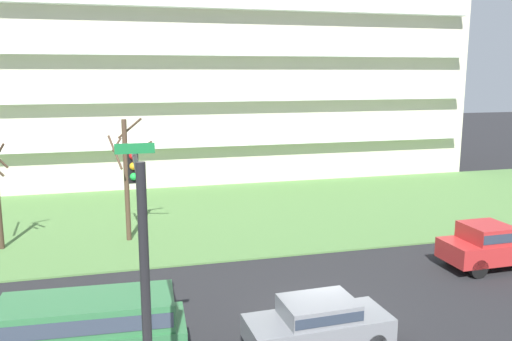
{
  "coord_description": "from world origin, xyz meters",
  "views": [
    {
      "loc": [
        -6.49,
        -15.97,
        8.31
      ],
      "look_at": [
        -0.7,
        6.0,
        4.09
      ],
      "focal_mm": 37.14,
      "sensor_mm": 36.0,
      "label": 1
    }
  ],
  "objects": [
    {
      "name": "van_green_near_left",
      "position": [
        -7.5,
        -2.0,
        1.4
      ],
      "size": [
        5.3,
        2.28,
        2.36
      ],
      "rotation": [
        0.0,
        0.0,
        -0.05
      ],
      "color": "#2D6B3D",
      "rests_on": "ground"
    },
    {
      "name": "apartment_building",
      "position": [
        0.0,
        28.64,
        8.0
      ],
      "size": [
        42.49,
        14.23,
        15.99
      ],
      "color": "beige",
      "rests_on": "ground"
    },
    {
      "name": "sedan_gray_center_left",
      "position": [
        -0.86,
        -2.0,
        0.87
      ],
      "size": [
        4.47,
        1.98,
        1.57
      ],
      "rotation": [
        0.0,
        0.0,
        0.04
      ],
      "color": "slate",
      "rests_on": "ground"
    },
    {
      "name": "pickup_red_center_right",
      "position": [
        9.21,
        2.5,
        1.02
      ],
      "size": [
        5.43,
        2.09,
        1.95
      ],
      "rotation": [
        0.0,
        0.0,
        3.16
      ],
      "color": "#B22828",
      "rests_on": "ground"
    },
    {
      "name": "ground",
      "position": [
        0.0,
        0.0,
        0.0
      ],
      "size": [
        160.0,
        160.0,
        0.0
      ],
      "primitive_type": "plane",
      "color": "#232326"
    },
    {
      "name": "traffic_signal_mast",
      "position": [
        -6.13,
        -4.91,
        4.6
      ],
      "size": [
        0.9,
        5.25,
        6.76
      ],
      "color": "black",
      "rests_on": "ground"
    },
    {
      "name": "tree_left",
      "position": [
        -6.15,
        10.24,
        3.37
      ],
      "size": [
        2.14,
        2.14,
        6.14
      ],
      "color": "#4C3828",
      "rests_on": "ground"
    },
    {
      "name": "grass_lawn_strip",
      "position": [
        0.0,
        14.0,
        0.04
      ],
      "size": [
        80.0,
        16.0,
        0.08
      ],
      "primitive_type": "cube",
      "color": "#547F42",
      "rests_on": "ground"
    }
  ]
}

